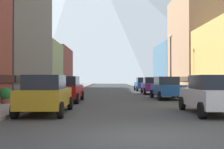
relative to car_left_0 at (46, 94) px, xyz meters
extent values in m
plane|color=#3E3E3E|center=(3.80, -5.29, -0.90)|extent=(400.00, 400.00, 0.00)
cube|color=gray|center=(-2.45, 29.71, -0.82)|extent=(2.50, 100.00, 0.15)
cube|color=gray|center=(10.05, 29.71, -0.82)|extent=(2.50, 100.00, 0.15)
cube|color=#66605B|center=(-7.21, 13.60, 4.67)|extent=(7.02, 13.63, 11.15)
cube|color=#2D2B29|center=(-7.21, 13.60, 0.70)|extent=(7.32, 13.63, 0.50)
cube|color=#8C9966|center=(-7.36, 24.92, 2.35)|extent=(7.32, 8.60, 6.50)
cube|color=#3F442D|center=(-7.36, 24.92, 0.70)|extent=(7.62, 8.60, 0.50)
cube|color=brown|center=(-8.32, 35.23, 2.53)|extent=(9.24, 11.35, 6.87)
cube|color=#3B1B16|center=(-8.32, 35.23, 0.70)|extent=(9.54, 11.35, 0.50)
cube|color=tan|center=(14.99, 21.04, 5.06)|extent=(7.39, 10.50, 11.92)
cube|color=brown|center=(14.99, 21.04, 0.70)|extent=(7.69, 10.50, 0.50)
cube|color=slate|center=(15.32, 32.67, 2.72)|extent=(8.04, 12.35, 7.23)
cube|color=#22333F|center=(15.32, 32.67, 0.70)|extent=(8.34, 12.35, 0.50)
cube|color=#B28419|center=(0.00, 0.06, -0.16)|extent=(1.88, 4.42, 0.80)
cube|color=#1E232D|center=(0.00, -0.19, 0.56)|extent=(1.62, 2.22, 0.64)
cylinder|color=black|center=(-0.94, 1.70, -0.56)|extent=(0.23, 0.68, 0.68)
cylinder|color=black|center=(0.90, 1.72, -0.56)|extent=(0.23, 0.68, 0.68)
cylinder|color=black|center=(-0.90, -1.60, -0.56)|extent=(0.23, 0.68, 0.68)
cylinder|color=black|center=(0.94, -1.58, -0.56)|extent=(0.23, 0.68, 0.68)
cube|color=#9E1111|center=(0.00, 6.73, -0.16)|extent=(1.91, 4.43, 0.80)
cube|color=#1E232D|center=(0.00, 6.48, 0.56)|extent=(1.64, 2.23, 0.64)
cylinder|color=black|center=(-0.89, 8.40, -0.56)|extent=(0.23, 0.68, 0.68)
cylinder|color=black|center=(0.95, 8.37, -0.56)|extent=(0.23, 0.68, 0.68)
cylinder|color=black|center=(-0.95, 5.10, -0.56)|extent=(0.23, 0.68, 0.68)
cylinder|color=black|center=(0.89, 5.07, -0.56)|extent=(0.23, 0.68, 0.68)
cube|color=silver|center=(7.60, -0.20, -0.16)|extent=(1.96, 4.45, 0.80)
cube|color=#1E232D|center=(7.59, -0.45, 0.56)|extent=(1.66, 2.24, 0.64)
cylinder|color=black|center=(6.72, 1.48, -0.56)|extent=(0.24, 0.69, 0.68)
cylinder|color=black|center=(8.56, 1.43, -0.56)|extent=(0.24, 0.69, 0.68)
cylinder|color=black|center=(6.63, -1.82, -0.56)|extent=(0.24, 0.69, 0.68)
cube|color=#19478C|center=(7.60, 9.28, -0.16)|extent=(1.92, 4.43, 0.80)
cube|color=#1E232D|center=(7.60, 9.53, 0.56)|extent=(1.64, 2.23, 0.64)
cylinder|color=black|center=(8.55, 7.65, -0.56)|extent=(0.23, 0.68, 0.68)
cylinder|color=black|center=(6.71, 7.61, -0.56)|extent=(0.23, 0.68, 0.68)
cylinder|color=black|center=(8.49, 10.95, -0.56)|extent=(0.23, 0.68, 0.68)
cylinder|color=black|center=(6.65, 10.91, -0.56)|extent=(0.23, 0.68, 0.68)
cube|color=#591E72|center=(7.60, 16.82, -0.16)|extent=(1.95, 4.45, 0.80)
cube|color=#1E232D|center=(7.61, 17.07, 0.56)|extent=(1.66, 2.24, 0.64)
cylinder|color=black|center=(8.48, 15.14, -0.56)|extent=(0.24, 0.69, 0.68)
cylinder|color=black|center=(6.64, 15.19, -0.56)|extent=(0.24, 0.69, 0.68)
cylinder|color=black|center=(8.56, 18.44, -0.56)|extent=(0.24, 0.69, 0.68)
cylinder|color=black|center=(6.72, 18.49, -0.56)|extent=(0.24, 0.69, 0.68)
cube|color=#19478C|center=(7.60, 24.47, -0.16)|extent=(1.87, 4.41, 0.80)
cube|color=#1E232D|center=(7.60, 24.22, 0.56)|extent=(1.61, 2.21, 0.64)
cylinder|color=black|center=(6.69, 26.13, -0.56)|extent=(0.22, 0.68, 0.68)
cylinder|color=black|center=(8.53, 26.12, -0.56)|extent=(0.22, 0.68, 0.68)
cylinder|color=black|center=(6.67, 22.83, -0.56)|extent=(0.22, 0.68, 0.68)
cylinder|color=black|center=(8.51, 22.82, -0.56)|extent=(0.22, 0.68, 0.68)
cylinder|color=gray|center=(-3.20, 10.09, -0.54)|extent=(0.41, 0.41, 0.43)
sphere|color=#1A7729|center=(-3.20, 10.09, -0.02)|extent=(0.75, 0.75, 0.75)
cylinder|color=#4C4C51|center=(-3.20, 9.90, -0.60)|extent=(0.37, 0.37, 0.31)
sphere|color=#208030|center=(-3.20, 9.90, -0.24)|extent=(0.51, 0.51, 0.51)
cylinder|color=brown|center=(-3.20, 3.78, -0.60)|extent=(0.53, 0.53, 0.30)
sphere|color=#237731|center=(-3.20, 3.78, -0.16)|extent=(0.72, 0.72, 0.72)
cylinder|color=navy|center=(10.05, 17.80, -0.02)|extent=(0.36, 0.36, 1.45)
sphere|color=tan|center=(10.05, 17.80, 0.82)|extent=(0.23, 0.23, 0.23)
cylinder|color=black|center=(9.15, 14.74, 2.00)|extent=(0.12, 0.12, 5.50)
sphere|color=white|center=(9.15, 14.74, 4.93)|extent=(0.36, 0.36, 0.36)
cone|color=silver|center=(-18.67, 254.71, 66.48)|extent=(356.56, 356.56, 134.76)
camera|label=1|loc=(2.83, -13.10, 0.72)|focal=45.32mm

